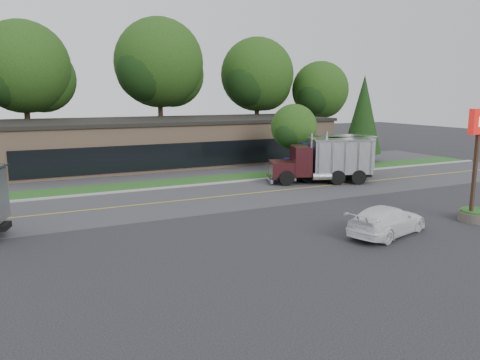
% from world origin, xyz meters
% --- Properties ---
extents(ground, '(140.00, 140.00, 0.00)m').
position_xyz_m(ground, '(0.00, 0.00, 0.00)').
color(ground, '#38383E').
rests_on(ground, ground).
extents(road, '(60.00, 8.00, 0.02)m').
position_xyz_m(road, '(0.00, 9.00, 0.00)').
color(road, '#49494E').
rests_on(road, ground).
extents(center_line, '(60.00, 0.12, 0.01)m').
position_xyz_m(center_line, '(0.00, 9.00, 0.00)').
color(center_line, gold).
rests_on(center_line, ground).
extents(curb, '(60.00, 0.30, 0.12)m').
position_xyz_m(curb, '(0.00, 13.20, 0.00)').
color(curb, '#9E9E99').
rests_on(curb, ground).
extents(grass_verge, '(60.00, 3.40, 0.03)m').
position_xyz_m(grass_verge, '(0.00, 15.00, 0.00)').
color(grass_verge, '#23571E').
rests_on(grass_verge, ground).
extents(far_parking, '(60.00, 7.00, 0.02)m').
position_xyz_m(far_parking, '(0.00, 20.00, 0.00)').
color(far_parking, '#49494E').
rests_on(far_parking, ground).
extents(strip_mall, '(32.00, 12.00, 4.00)m').
position_xyz_m(strip_mall, '(2.00, 26.00, 2.00)').
color(strip_mall, '#A48164').
rests_on(strip_mall, ground).
extents(bilo_sign, '(2.20, 1.90, 5.95)m').
position_xyz_m(bilo_sign, '(10.50, -2.50, 2.02)').
color(bilo_sign, '#6B6054').
rests_on(bilo_sign, ground).
extents(tree_far_b, '(9.80, 9.23, 13.99)m').
position_xyz_m(tree_far_b, '(-9.85, 34.12, 8.92)').
color(tree_far_b, '#382619').
rests_on(tree_far_b, ground).
extents(tree_far_c, '(10.64, 10.02, 15.18)m').
position_xyz_m(tree_far_c, '(4.16, 34.13, 9.69)').
color(tree_far_c, '#382619').
rests_on(tree_far_c, ground).
extents(tree_far_d, '(9.48, 8.92, 13.52)m').
position_xyz_m(tree_far_d, '(16.14, 33.11, 8.63)').
color(tree_far_d, '#382619').
rests_on(tree_far_d, ground).
extents(tree_far_e, '(7.57, 7.12, 10.79)m').
position_xyz_m(tree_far_e, '(24.12, 31.09, 6.88)').
color(tree_far_e, '#382619').
rests_on(tree_far_e, ground).
extents(evergreen_right, '(3.76, 3.76, 8.55)m').
position_xyz_m(evergreen_right, '(20.00, 18.00, 4.69)').
color(evergreen_right, '#382619').
rests_on(evergreen_right, ground).
extents(tree_verge, '(4.13, 3.88, 5.88)m').
position_xyz_m(tree_verge, '(10.06, 15.05, 3.74)').
color(tree_verge, '#382619').
rests_on(tree_verge, ground).
extents(dump_truck_blue, '(7.27, 3.35, 3.36)m').
position_xyz_m(dump_truck_blue, '(11.61, 11.48, 1.80)').
color(dump_truck_blue, black).
rests_on(dump_truck_blue, ground).
extents(dump_truck_maroon, '(8.00, 5.07, 3.36)m').
position_xyz_m(dump_truck_maroon, '(9.89, 10.16, 1.80)').
color(dump_truck_maroon, black).
rests_on(dump_truck_maroon, ground).
extents(rally_car, '(5.21, 3.31, 1.41)m').
position_xyz_m(rally_car, '(4.37, -2.29, 0.70)').
color(rally_car, white).
rests_on(rally_car, ground).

